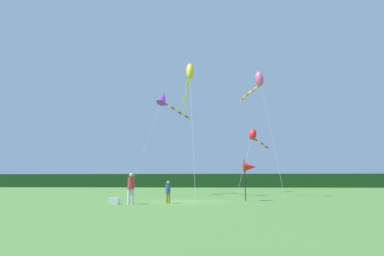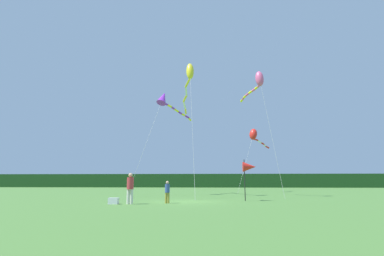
% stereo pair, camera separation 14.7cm
% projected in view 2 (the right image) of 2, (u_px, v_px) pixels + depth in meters
% --- Properties ---
extents(ground_plane, '(120.00, 120.00, 0.00)m').
position_uv_depth(ground_plane, '(186.00, 202.00, 19.31)').
color(ground_plane, '#477533').
extents(distant_treeline, '(108.00, 3.80, 2.84)m').
position_uv_depth(distant_treeline, '(205.00, 181.00, 63.74)').
color(distant_treeline, '#193D19').
rests_on(distant_treeline, ground).
extents(person_adult, '(0.40, 0.40, 1.82)m').
position_uv_depth(person_adult, '(130.00, 187.00, 17.47)').
color(person_adult, silver).
rests_on(person_adult, ground).
extents(person_child, '(0.30, 0.30, 1.35)m').
position_uv_depth(person_child, '(167.00, 191.00, 18.14)').
color(person_child, olive).
rests_on(person_child, ground).
extents(cooler_box, '(0.57, 0.37, 0.37)m').
position_uv_depth(cooler_box, '(114.00, 201.00, 17.34)').
color(cooler_box, silver).
rests_on(cooler_box, ground).
extents(banner_flag_pole, '(0.90, 0.70, 2.83)m').
position_uv_depth(banner_flag_pole, '(249.00, 167.00, 20.52)').
color(banner_flag_pole, black).
rests_on(banner_flag_pole, ground).
extents(kite_rainbow, '(2.69, 5.36, 11.32)m').
position_uv_depth(kite_rainbow, '(258.00, 81.00, 26.96)').
color(kite_rainbow, '#B2B2B2').
rests_on(kite_rainbow, ground).
extents(kite_yellow, '(1.87, 11.46, 12.56)m').
position_uv_depth(kite_yellow, '(189.00, 79.00, 28.68)').
color(kite_yellow, '#B2B2B2').
rests_on(kite_yellow, ground).
extents(kite_red, '(4.97, 6.69, 8.05)m').
position_uv_depth(kite_red, '(254.00, 135.00, 37.32)').
color(kite_red, '#B2B2B2').
rests_on(kite_red, ground).
extents(kite_purple, '(4.85, 8.44, 10.57)m').
position_uv_depth(kite_purple, '(165.00, 100.00, 30.32)').
color(kite_purple, '#B2B2B2').
rests_on(kite_purple, ground).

